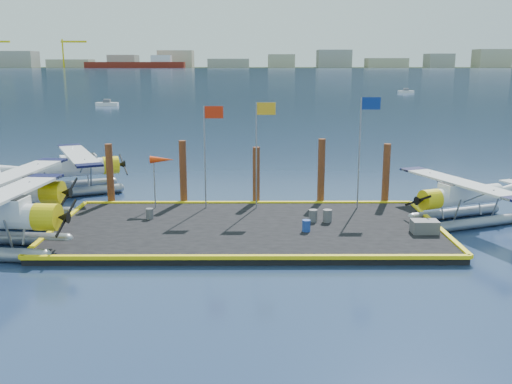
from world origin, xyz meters
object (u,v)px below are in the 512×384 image
seaplane_d (464,199)px  drum_2 (327,216)px  drum_0 (150,214)px  piling_4 (386,176)px  piling_2 (256,178)px  piling_3 (321,174)px  piling_1 (183,175)px  piling_0 (110,176)px  crate (425,227)px  flagpole_blue (363,136)px  flagpole_red (208,141)px  flagpole_yellow (260,139)px  seaplane_b (8,194)px  drum_1 (306,226)px  windsock (162,161)px  seaplane_c (73,171)px  drum_4 (313,216)px

seaplane_d → drum_2: (-7.73, -1.12, -0.67)m
drum_0 → piling_4: 14.53m
piling_2 → piling_3: 4.01m
piling_1 → piling_0: bearing=180.0°
crate → flagpole_blue: size_ratio=0.20×
flagpole_blue → piling_0: (-15.20, 1.60, -2.69)m
piling_1 → flagpole_red: bearing=-43.2°
piling_0 → piling_2: (9.00, 0.00, -0.10)m
seaplane_d → flagpole_yellow: size_ratio=1.45×
piling_0 → crate: bearing=-21.1°
drum_2 → piling_4: 6.41m
crate → seaplane_b: bearing=171.3°
flagpole_blue → drum_2: bearing=-127.4°
seaplane_b → drum_2: 17.85m
flagpole_yellow → flagpole_blue: 6.00m
crate → piling_4: 6.88m
drum_1 → windsock: (-8.05, 4.85, 2.53)m
flagpole_blue → seaplane_b: bearing=-175.2°
seaplane_c → crate: size_ratio=7.53×
drum_4 → drum_1: bearing=-106.1°
drum_0 → piling_2: bearing=34.2°
flagpole_red → piling_2: 4.07m
seaplane_c → drum_4: bearing=36.1°
seaplane_d → piling_4: 5.08m
seaplane_c → drum_0: (6.67, -8.11, -0.89)m
seaplane_c → seaplane_d: seaplane_c is taller
seaplane_b → seaplane_d: size_ratio=1.18×
crate → flagpole_yellow: size_ratio=0.21×
windsock → seaplane_c: bearing=141.1°
seaplane_b → piling_4: 22.19m
seaplane_c → crate: seaplane_c is taller
drum_1 → flagpole_blue: (3.67, 4.85, 3.99)m
drum_2 → flagpole_blue: flagpole_blue is taller
flagpole_yellow → windsock: flagpole_yellow is taller
seaplane_b → flagpole_blue: bearing=101.2°
flagpole_red → piling_2: flagpole_red is taller
seaplane_d → piling_4: size_ratio=2.24×
crate → flagpole_yellow: flagpole_yellow is taller
seaplane_c → flagpole_yellow: 14.30m
seaplane_b → flagpole_yellow: (14.15, 1.70, 2.88)m
seaplane_b → drum_1: size_ratio=17.80×
piling_2 → piling_1: bearing=180.0°
seaplane_b → drum_2: size_ratio=15.49×
crate → piling_1: bearing=152.6°
flagpole_yellow → windsock: 5.87m
piling_1 → seaplane_d: bearing=-12.6°
piling_1 → drum_1: bearing=-42.5°
drum_1 → drum_2: 2.18m
drum_2 → piling_0: size_ratio=0.17×
seaplane_d → crate: bearing=114.6°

